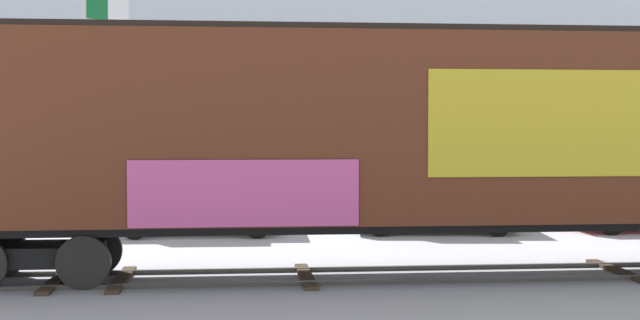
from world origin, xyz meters
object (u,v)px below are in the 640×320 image
at_px(freight_car, 397,132).
at_px(parked_car_white, 195,200).
at_px(parked_car_green, 432,201).
at_px(flagpole, 95,64).

relative_size(freight_car, parked_car_white, 3.98).
height_order(parked_car_white, parked_car_green, parked_car_white).
bearing_deg(parked_car_white, freight_car, -58.91).
distance_m(freight_car, flagpole, 14.23).
bearing_deg(parked_car_green, freight_car, -108.21).
bearing_deg(flagpole, parked_car_white, -58.40).
distance_m(flagpole, parked_car_green, 11.61).
bearing_deg(parked_car_green, parked_car_white, 179.54).
xyz_separation_m(parked_car_white, parked_car_green, (6.15, -0.05, -0.05)).
bearing_deg(freight_car, parked_car_green, 71.79).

